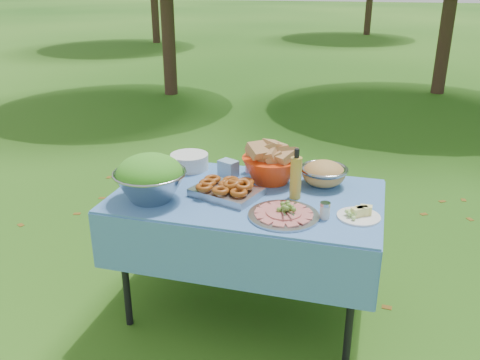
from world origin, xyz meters
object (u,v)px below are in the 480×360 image
Objects in this scene: bread_bowl at (271,163)px; oil_bottle at (296,174)px; picnic_table at (247,254)px; plate_stack at (189,161)px; charcuterie_platter at (284,209)px; pasta_bowl_steel at (324,173)px; salad_bowl at (150,178)px.

oil_bottle is at bearing -47.74° from bread_bowl.
plate_stack is at bearing 146.94° from picnic_table.
oil_bottle is at bearing 5.80° from picnic_table.
bread_bowl reaches higher than plate_stack.
pasta_bowl_steel is at bearing 73.48° from charcuterie_platter.
bread_bowl is at bearing 110.35° from charcuterie_platter.
picnic_table is 5.21× the size of oil_bottle.
pasta_bowl_steel is 0.27m from oil_bottle.
plate_stack reaches higher than charcuterie_platter.
oil_bottle is (0.26, 0.03, 0.52)m from picnic_table.
salad_bowl reaches higher than bread_bowl.
plate_stack is at bearing 143.72° from charcuterie_platter.
plate_stack is at bearing 172.53° from bread_bowl.
plate_stack is 0.87× the size of pasta_bowl_steel.
pasta_bowl_steel reaches higher than charcuterie_platter.
charcuterie_platter is at bearing -93.47° from oil_bottle.
charcuterie_platter is (-0.14, -0.47, -0.03)m from pasta_bowl_steel.
picnic_table is 5.41× the size of pasta_bowl_steel.
bread_bowl reaches higher than charcuterie_platter.
bread_bowl is at bearing 132.26° from oil_bottle.
salad_bowl is 0.73m from charcuterie_platter.
picnic_table is at bearing -33.06° from plate_stack.
oil_bottle reaches higher than plate_stack.
bread_bowl is 0.27m from oil_bottle.
charcuterie_platter is 1.28× the size of oil_bottle.
salad_bowl is at bearing -156.85° from picnic_table.
salad_bowl is 1.38× the size of oil_bottle.
salad_bowl is 0.51m from plate_stack.
salad_bowl reaches higher than plate_stack.
oil_bottle reaches higher than salad_bowl.
pasta_bowl_steel is 0.75× the size of charcuterie_platter.
plate_stack is 0.87m from charcuterie_platter.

